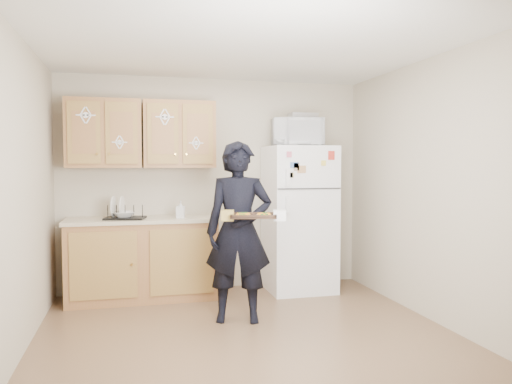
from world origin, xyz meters
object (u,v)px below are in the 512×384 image
refrigerator (299,219)px  microwave (297,132)px  person (239,232)px  dish_rack (125,211)px  baking_tray (254,217)px

refrigerator → microwave: microwave is taller
person → microwave: bearing=60.2°
refrigerator → person: person is taller
dish_rack → refrigerator: bearing=0.5°
refrigerator → dish_rack: (-1.98, -0.02, 0.13)m
person → microwave: 1.63m
microwave → baking_tray: bearing=-115.4°
refrigerator → baking_tray: 1.55m
refrigerator → dish_rack: size_ratio=4.13×
person → baking_tray: 0.35m
person → microwave: (0.89, 0.93, 1.00)m
person → microwave: size_ratio=2.99×
person → dish_rack: size_ratio=4.15×
baking_tray → dish_rack: size_ratio=0.97×
refrigerator → dish_rack: 1.99m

